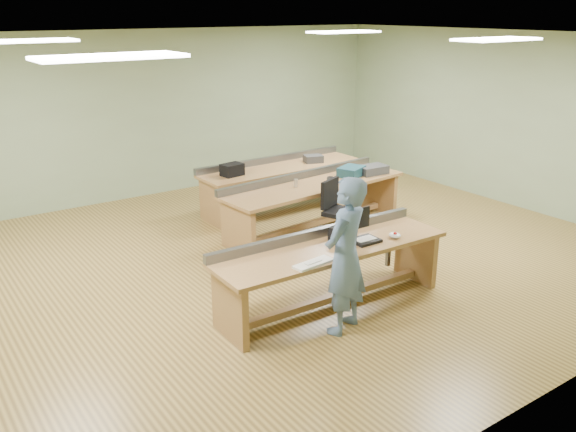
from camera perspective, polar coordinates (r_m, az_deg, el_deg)
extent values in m
plane|color=olive|center=(8.48, -1.81, -4.34)|extent=(10.00, 10.00, 0.00)
plane|color=silver|center=(7.80, -2.04, 16.34)|extent=(10.00, 10.00, 0.00)
cube|color=gray|center=(11.51, -13.03, 9.20)|extent=(10.00, 0.04, 3.00)
cube|color=gray|center=(5.28, 22.60, -3.12)|extent=(10.00, 0.04, 3.00)
cube|color=gray|center=(11.47, 19.72, 8.56)|extent=(0.04, 8.00, 3.00)
cube|color=white|center=(5.34, -16.30, 14.11)|extent=(1.20, 0.50, 0.03)
cube|color=white|center=(8.23, -23.51, 14.78)|extent=(1.20, 0.50, 0.03)
cube|color=white|center=(8.43, 18.96, 15.37)|extent=(1.20, 0.50, 0.03)
cube|color=white|center=(10.50, 5.25, 16.78)|extent=(1.20, 0.50, 0.03)
cube|color=#A07643|center=(7.02, 4.21, -3.08)|extent=(2.93, 0.84, 0.05)
cube|color=#A07643|center=(6.51, -5.48, -8.63)|extent=(0.10, 0.68, 0.70)
cube|color=#A07643|center=(8.01, 11.86, -3.50)|extent=(0.10, 0.68, 0.70)
cube|color=#A07643|center=(7.28, 4.09, -7.65)|extent=(2.61, 0.16, 0.08)
cube|color=#575A5F|center=(7.25, 2.54, -1.64)|extent=(2.91, 0.15, 0.11)
cube|color=#A07643|center=(9.51, 2.58, 2.89)|extent=(3.25, 1.12, 0.05)
cube|color=#A07643|center=(8.74, -4.70, -1.22)|extent=(0.14, 0.75, 0.70)
cube|color=#A07643|center=(10.65, 8.50, 2.35)|extent=(0.14, 0.75, 0.70)
cube|color=#A07643|center=(9.71, 2.53, -0.65)|extent=(2.88, 0.35, 0.08)
cube|color=#575A5F|center=(9.77, 1.06, 3.83)|extent=(3.18, 0.36, 0.11)
cube|color=#A07643|center=(10.54, -0.57, 4.51)|extent=(3.00, 0.85, 0.05)
cube|color=#A07643|center=(9.93, -7.13, 1.19)|extent=(0.09, 0.70, 0.70)
cube|color=#A07643|center=(11.47, 5.13, 3.70)|extent=(0.09, 0.70, 0.70)
cube|color=#A07643|center=(10.71, -0.56, 1.27)|extent=(2.69, 0.15, 0.08)
cube|color=#575A5F|center=(10.81, -1.68, 5.30)|extent=(2.99, 0.13, 0.11)
imported|color=slate|center=(6.46, 5.37, -3.76)|extent=(0.74, 0.62, 1.73)
cube|color=black|center=(7.19, 7.23, -2.28)|extent=(0.32, 0.27, 0.03)
cube|color=black|center=(7.20, 6.65, -0.24)|extent=(0.32, 0.02, 0.25)
cube|color=silver|center=(6.52, 2.39, -4.46)|extent=(0.49, 0.21, 0.03)
ellipsoid|color=white|center=(7.36, 9.96, -1.78)|extent=(0.15, 0.17, 0.07)
cube|color=black|center=(7.19, 4.89, -1.62)|extent=(0.29, 0.22, 0.17)
cylinder|color=black|center=(9.03, 5.07, -1.28)|extent=(0.07, 0.07, 0.48)
cube|color=black|center=(8.95, 5.12, 0.31)|extent=(0.60, 0.60, 0.07)
cube|color=black|center=(8.96, 3.93, 2.15)|extent=(0.43, 0.22, 0.42)
cylinder|color=black|center=(9.11, 5.03, -2.51)|extent=(0.69, 0.69, 0.07)
cube|color=#163B49|center=(9.98, 5.93, 4.17)|extent=(0.52, 0.46, 0.15)
cube|color=#323234|center=(10.17, 7.87, 4.32)|extent=(0.51, 0.34, 0.13)
imported|color=#323234|center=(9.58, 3.97, 3.41)|extent=(0.12, 0.12, 0.09)
cylinder|color=silver|center=(9.32, 0.74, 3.11)|extent=(0.07, 0.07, 0.12)
cube|color=black|center=(9.99, -5.26, 4.34)|extent=(0.37, 0.29, 0.20)
cube|color=#323234|center=(10.83, 2.38, 5.38)|extent=(0.37, 0.32, 0.13)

